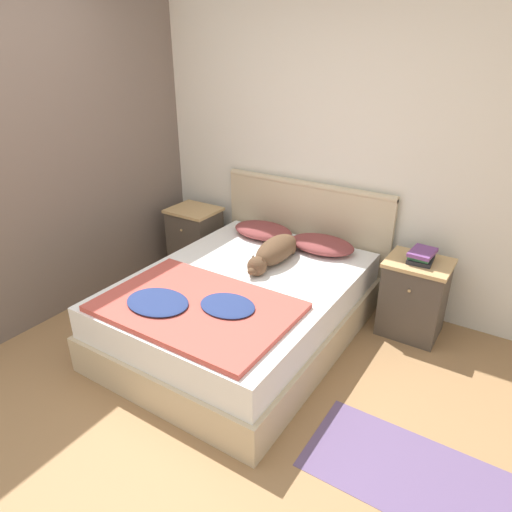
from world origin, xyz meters
name	(u,v)px	position (x,y,z in m)	size (l,w,h in m)	color
ground_plane	(140,420)	(0.00, 0.00, 0.00)	(16.00, 16.00, 0.00)	#997047
wall_back	(310,145)	(0.00, 2.13, 1.27)	(9.00, 0.06, 2.55)	silver
wall_side_left	(89,148)	(-1.47, 1.05, 1.27)	(0.06, 3.10, 2.55)	#706056
bed	(242,308)	(0.02, 1.06, 0.24)	(1.49, 1.96, 0.50)	#C6B28E
headboard	(305,232)	(0.02, 2.06, 0.51)	(1.57, 0.06, 0.98)	#C6B28E
nightstand_left	(195,238)	(-1.04, 1.80, 0.31)	(0.46, 0.40, 0.61)	#4C4238
nightstand_right	(414,297)	(1.09, 1.80, 0.31)	(0.46, 0.40, 0.61)	#4C4238
pillow_left	(263,230)	(-0.26, 1.81, 0.55)	(0.54, 0.35, 0.11)	brown
pillow_right	(322,244)	(0.31, 1.81, 0.55)	(0.54, 0.35, 0.11)	brown
quilt	(195,306)	(0.01, 0.54, 0.52)	(1.23, 0.84, 0.07)	#BC4C42
dog	(274,252)	(0.09, 1.41, 0.59)	(0.22, 0.71, 0.20)	brown
book_stack	(422,256)	(1.09, 1.81, 0.65)	(0.18, 0.24, 0.09)	#232328
rug	(429,482)	(1.56, 0.50, 0.00)	(1.28, 0.58, 0.00)	#604C75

